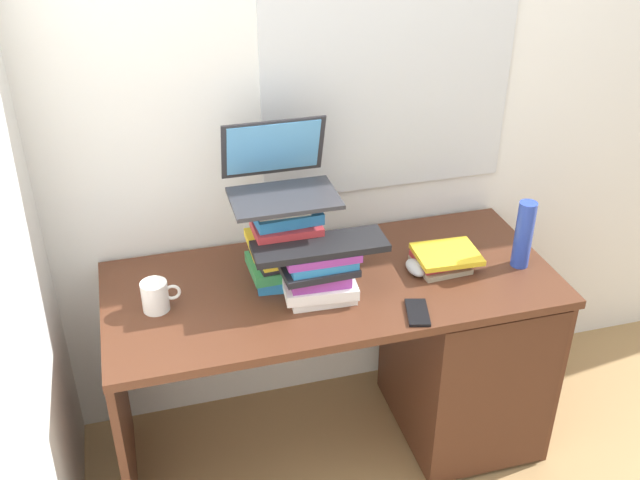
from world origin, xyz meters
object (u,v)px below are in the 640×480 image
at_px(laptop, 279,177).
at_px(book_stack_side, 443,258).
at_px(keyboard, 320,246).
at_px(water_bottle, 524,235).
at_px(desk, 434,346).
at_px(book_stack_keyboard_riser, 319,274).
at_px(cell_phone, 417,312).
at_px(computer_mouse, 416,268).
at_px(book_stack_tall, 286,244).
at_px(mug, 156,296).

bearing_deg(laptop, book_stack_side, -13.75).
relative_size(keyboard, water_bottle, 1.75).
distance_m(laptop, water_bottle, 0.84).
height_order(desk, book_stack_keyboard_riser, book_stack_keyboard_riser).
height_order(laptop, cell_phone, laptop).
bearing_deg(computer_mouse, desk, -1.43).
distance_m(book_stack_tall, water_bottle, 0.80).
bearing_deg(book_stack_tall, water_bottle, -9.64).
height_order(book_stack_side, keyboard, keyboard).
bearing_deg(desk, book_stack_tall, 170.94).
relative_size(book_stack_keyboard_riser, laptop, 0.73).
bearing_deg(book_stack_side, laptop, 166.25).
distance_m(keyboard, mug, 0.53).
xyz_separation_m(book_stack_keyboard_riser, cell_phone, (0.27, -0.18, -0.08)).
distance_m(book_stack_tall, computer_mouse, 0.45).
bearing_deg(book_stack_side, computer_mouse, -174.48).
bearing_deg(computer_mouse, book_stack_side, 5.52).
bearing_deg(mug, book_stack_side, -0.42).
distance_m(book_stack_tall, laptop, 0.22).
distance_m(computer_mouse, water_bottle, 0.38).
height_order(book_stack_keyboard_riser, water_bottle, water_bottle).
bearing_deg(book_stack_keyboard_riser, water_bottle, -0.59).
xyz_separation_m(book_stack_keyboard_riser, laptop, (-0.08, 0.19, 0.26)).
distance_m(book_stack_tall, book_stack_keyboard_riser, 0.16).
distance_m(book_stack_tall, book_stack_side, 0.54).
relative_size(keyboard, mug, 3.44).
bearing_deg(mug, cell_phone, -17.26).
height_order(book_stack_tall, cell_phone, book_stack_tall).
bearing_deg(book_stack_tall, cell_phone, -41.58).
distance_m(desk, book_stack_tall, 0.71).
distance_m(computer_mouse, cell_phone, 0.24).
xyz_separation_m(book_stack_keyboard_riser, book_stack_side, (0.45, 0.06, -0.05)).
xyz_separation_m(book_stack_tall, book_stack_side, (0.53, -0.07, -0.10)).
relative_size(desk, laptop, 4.45).
bearing_deg(keyboard, mug, 173.97).
xyz_separation_m(computer_mouse, cell_phone, (-0.08, -0.22, -0.01)).
height_order(book_stack_tall, book_stack_keyboard_riser, book_stack_tall).
bearing_deg(book_stack_side, book_stack_tall, 172.36).
xyz_separation_m(book_stack_tall, water_bottle, (0.79, -0.13, -0.01)).
distance_m(book_stack_tall, cell_phone, 0.48).
bearing_deg(cell_phone, computer_mouse, 84.59).
xyz_separation_m(mug, water_bottle, (1.22, -0.07, 0.07)).
relative_size(keyboard, computer_mouse, 4.04).
relative_size(book_stack_tall, water_bottle, 1.22).
distance_m(desk, water_bottle, 0.53).
distance_m(book_stack_side, mug, 0.96).
bearing_deg(cell_phone, mug, 177.71).
xyz_separation_m(keyboard, mug, (-0.51, 0.06, -0.13)).
bearing_deg(keyboard, book_stack_side, 7.62).
xyz_separation_m(book_stack_keyboard_riser, water_bottle, (0.71, -0.01, 0.04)).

